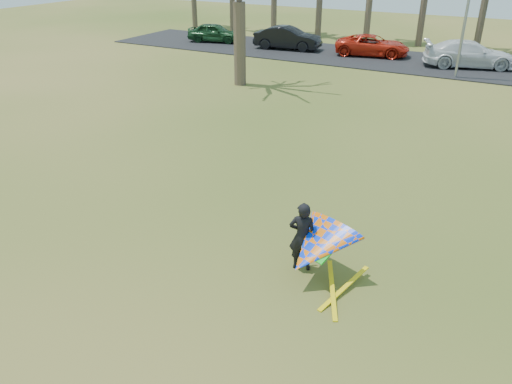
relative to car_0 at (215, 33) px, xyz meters
The scene contains 7 objects.
ground 29.73m from the car_0, 57.35° to the right, with size 100.00×100.00×0.00m, color #294F11.
parking_strip 16.05m from the car_0, ahead, with size 46.00×7.00×0.06m, color black.
car_0 is the anchor object (origin of this frame).
car_1 6.14m from the car_0, ahead, with size 1.64×4.70×1.55m, color black.
car_2 12.11m from the car_0, ahead, with size 2.23×4.84×1.35m, color red.
car_3 18.26m from the car_0, ahead, with size 2.17×5.34×1.55m, color white.
kite_flyer 30.37m from the car_0, 53.15° to the right, with size 2.13×2.39×2.02m.
Camera 1 is at (5.47, -8.11, 6.85)m, focal length 35.00 mm.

